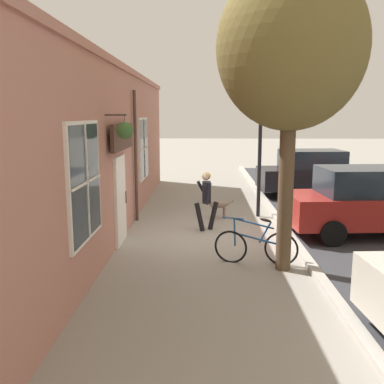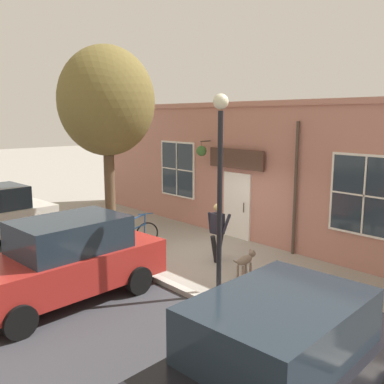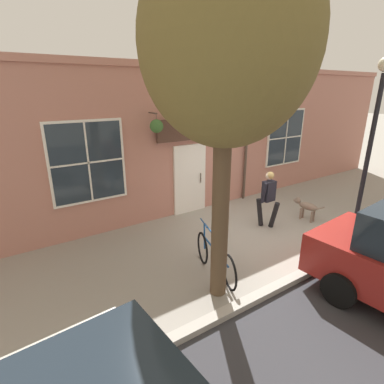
% 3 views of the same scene
% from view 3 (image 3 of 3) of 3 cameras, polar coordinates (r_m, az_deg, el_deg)
% --- Properties ---
extents(ground_plane, '(90.00, 90.00, 0.00)m').
position_cam_3_polar(ground_plane, '(8.32, 12.29, -7.29)').
color(ground_plane, gray).
extents(storefront_facade, '(0.95, 18.00, 4.30)m').
position_cam_3_polar(storefront_facade, '(9.34, 2.80, 10.01)').
color(storefront_facade, '#B27566').
rests_on(storefront_facade, ground_plane).
extents(pedestrian_walking, '(0.65, 0.55, 1.58)m').
position_cam_3_polar(pedestrian_walking, '(8.32, 14.33, -0.49)').
color(pedestrian_walking, black).
rests_on(pedestrian_walking, ground_plane).
extents(dog_on_leash, '(0.97, 0.31, 0.63)m').
position_cam_3_polar(dog_on_leash, '(9.27, 20.94, -2.53)').
color(dog_on_leash, '#7F6B5B').
rests_on(dog_on_leash, ground_plane).
extents(street_tree_by_curb, '(2.78, 2.50, 5.80)m').
position_cam_3_polar(street_tree_by_curb, '(4.79, 6.94, 25.77)').
color(street_tree_by_curb, brown).
rests_on(street_tree_by_curb, ground_plane).
extents(leaning_bicycle, '(1.72, 0.37, 1.01)m').
position_cam_3_polar(leaning_bicycle, '(6.27, 4.41, -12.25)').
color(leaning_bicycle, black).
rests_on(leaning_bicycle, ground_plane).
extents(street_lamp, '(0.32, 0.32, 4.31)m').
position_cam_3_polar(street_lamp, '(8.38, 31.40, 11.09)').
color(street_lamp, black).
rests_on(street_lamp, ground_plane).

